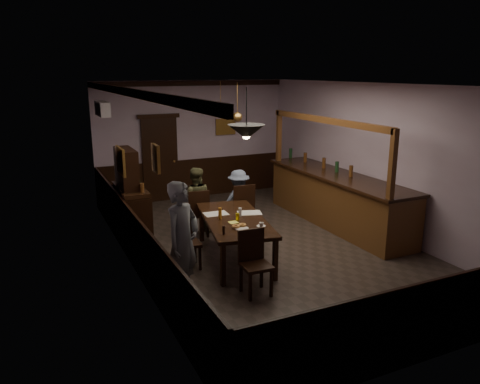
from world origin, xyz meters
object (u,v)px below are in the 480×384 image
chair_near (254,259)px  person_seated_right (239,200)px  chair_far_right (242,206)px  pendant_brass_far (221,112)px  dining_table (234,222)px  pendant_iron (246,132)px  person_standing (183,241)px  bar_counter (337,198)px  coffee_cup (261,225)px  person_seated_left (196,200)px  chair_side (183,240)px  chair_far_left (198,211)px  soda_can (238,217)px  sideboard (131,204)px  pendant_brass_mid (237,117)px

chair_near → person_seated_right: bearing=71.8°
chair_far_right → pendant_brass_far: bearing=-95.3°
dining_table → pendant_iron: pendant_iron is taller
person_standing → bar_counter: bearing=-11.1°
coffee_cup → pendant_iron: bearing=-146.7°
dining_table → person_seated_left: person_seated_left is taller
chair_side → person_seated_right: bearing=-44.5°
chair_far_left → chair_side: size_ratio=1.04×
chair_side → soda_can: chair_side is taller
chair_far_right → sideboard: 2.20m
bar_counter → sideboard: bearing=167.9°
chair_far_right → person_seated_left: 0.96m
coffee_cup → pendant_brass_far: 4.19m
sideboard → pendant_brass_far: pendant_brass_far is taller
chair_near → pendant_iron: 1.89m
chair_far_right → soda_can: size_ratio=8.63×
chair_side → soda_can: 1.01m
person_seated_right → dining_table: bearing=62.4°
chair_far_left → coffee_cup: chair_far_left is taller
pendant_brass_mid → pendant_brass_far: same height
coffee_cup → pendant_brass_mid: 2.95m
coffee_cup → soda_can: (-0.18, 0.53, 0.01)m
chair_far_left → person_standing: 2.61m
dining_table → chair_far_left: (-0.19, 1.33, -0.15)m
coffee_cup → chair_side: bearing=162.6°
chair_side → pendant_brass_far: (2.03, 3.19, 1.79)m
dining_table → soda_can: (0.01, -0.12, 0.12)m
dining_table → person_seated_right: person_seated_right is taller
chair_far_left → person_standing: person_standing is taller
person_standing → sideboard: size_ratio=0.97×
chair_far_left → chair_far_right: chair_far_right is taller
pendant_iron → pendant_brass_mid: (1.04, 2.58, -0.05)m
person_seated_left → pendant_brass_far: 2.56m
chair_near → person_seated_left: size_ratio=0.71×
coffee_cup → bar_counter: 2.98m
chair_far_right → person_seated_right: size_ratio=0.82×
soda_can → chair_far_right: bearing=61.5°
person_seated_left → soda_can: bearing=117.3°
person_seated_left → bar_counter: bar_counter is taller
pendant_brass_mid → bar_counter: bearing=-27.2°
coffee_cup → chair_near: bearing=-114.0°
chair_near → sideboard: bearing=113.1°
chair_far_left → chair_far_right: size_ratio=0.94×
coffee_cup → pendant_brass_far: pendant_brass_far is taller
pendant_brass_mid → pendant_iron: bearing=-112.0°
chair_side → bar_counter: bar_counter is taller
pendant_brass_far → pendant_brass_mid: bearing=-98.3°
sideboard → pendant_brass_mid: pendant_brass_mid is taller
chair_far_right → sideboard: bearing=-9.4°
soda_can → chair_side: bearing=174.3°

